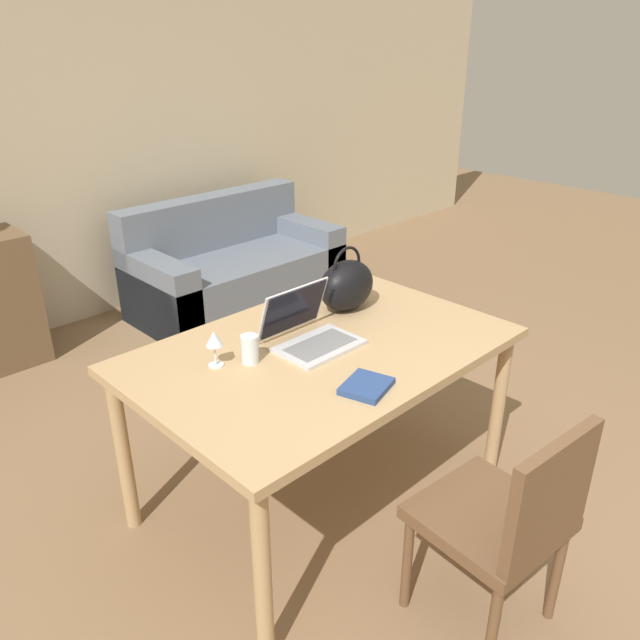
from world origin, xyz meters
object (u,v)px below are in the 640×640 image
laptop (307,329)px  handbag (347,285)px  wine_glass (214,341)px  chair (508,517)px  drinking_glass (250,349)px  couch (234,270)px

laptop → handbag: (0.36, 0.12, 0.06)m
handbag → wine_glass: bearing=-178.2°
chair → drinking_glass: (-0.26, 1.01, 0.34)m
handbag → laptop: bearing=-161.5°
wine_glass → handbag: bearing=1.8°
couch → drinking_glass: 2.46m
couch → wine_glass: 2.48m
chair → wine_glass: 1.21m
couch → chair: bearing=-110.5°
chair → handbag: 1.23m
couch → drinking_glass: (-1.37, -1.96, 0.55)m
wine_glass → handbag: (0.75, 0.02, 0.01)m
couch → laptop: size_ratio=4.64×
wine_glass → handbag: size_ratio=0.49×
drinking_glass → wine_glass: 0.14m
chair → couch: 3.18m
chair → laptop: 1.04m
chair → couch: bearing=74.5°
drinking_glass → wine_glass: bearing=149.1°
couch → wine_glass: (-1.49, -1.89, 0.60)m
chair → couch: chair is taller
chair → drinking_glass: drinking_glass is taller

